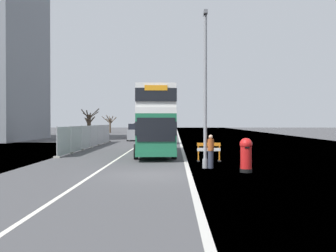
% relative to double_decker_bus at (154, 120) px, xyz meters
% --- Properties ---
extents(ground, '(140.00, 280.00, 0.10)m').
position_rel_double_decker_bus_xyz_m(ground, '(0.95, -10.47, -2.63)').
color(ground, '#424244').
extents(double_decker_bus, '(3.39, 11.25, 4.85)m').
position_rel_double_decker_bus_xyz_m(double_decker_bus, '(0.00, 0.00, 0.00)').
color(double_decker_bus, '#1E6B47').
rests_on(double_decker_bus, ground).
extents(lamppost_foreground, '(0.29, 0.70, 8.36)m').
position_rel_double_decker_bus_xyz_m(lamppost_foreground, '(3.17, -8.09, 1.36)').
color(lamppost_foreground, gray).
rests_on(lamppost_foreground, ground).
extents(red_pillar_postbox, '(0.61, 0.61, 1.68)m').
position_rel_double_decker_bus_xyz_m(red_pillar_postbox, '(5.04, -9.67, -1.66)').
color(red_pillar_postbox, black).
rests_on(red_pillar_postbox, ground).
extents(roadworks_barrier, '(1.47, 0.51, 1.17)m').
position_rel_double_decker_bus_xyz_m(roadworks_barrier, '(3.67, -4.78, -1.86)').
color(roadworks_barrier, orange).
rests_on(roadworks_barrier, ground).
extents(construction_site_fence, '(0.44, 20.60, 2.16)m').
position_rel_double_decker_bus_xyz_m(construction_site_fence, '(-6.50, 7.55, -1.55)').
color(construction_site_fence, '#A8AAAD').
rests_on(construction_site_fence, ground).
extents(car_oncoming_near, '(2.09, 3.96, 2.12)m').
position_rel_double_decker_bus_xyz_m(car_oncoming_near, '(0.22, 14.21, -1.58)').
color(car_oncoming_near, slate).
rests_on(car_oncoming_near, ground).
extents(car_receding_mid, '(1.96, 4.12, 2.21)m').
position_rel_double_decker_bus_xyz_m(car_receding_mid, '(-3.56, 20.71, -1.55)').
color(car_receding_mid, gray).
rests_on(car_receding_mid, ground).
extents(car_receding_far, '(1.94, 4.09, 2.26)m').
position_rel_double_decker_bus_xyz_m(car_receding_far, '(-3.83, 29.30, -1.53)').
color(car_receding_far, maroon).
rests_on(car_receding_far, ground).
extents(bare_tree_far_verge_near, '(2.67, 2.33, 4.37)m').
position_rel_double_decker_bus_xyz_m(bare_tree_far_verge_near, '(-11.49, 28.17, -0.32)').
color(bare_tree_far_verge_near, '#4C3D2D').
rests_on(bare_tree_far_verge_near, ground).
extents(bare_tree_far_verge_mid, '(2.77, 2.28, 4.75)m').
position_rel_double_decker_bus_xyz_m(bare_tree_far_verge_mid, '(-12.89, 35.57, -0.34)').
color(bare_tree_far_verge_mid, '#4C3D2D').
rests_on(bare_tree_far_verge_mid, ground).
extents(bare_tree_far_verge_far, '(3.16, 2.95, 3.94)m').
position_rel_double_decker_bus_xyz_m(bare_tree_far_verge_far, '(-12.84, 55.04, -0.38)').
color(bare_tree_far_verge_far, '#4C3D2D').
rests_on(bare_tree_far_verge_far, ground).
extents(pedestrian_at_kerb, '(0.34, 0.34, 1.79)m').
position_rel_double_decker_bus_xyz_m(pedestrian_at_kerb, '(3.46, -8.16, -1.68)').
color(pedestrian_at_kerb, '#2D3342').
rests_on(pedestrian_at_kerb, ground).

